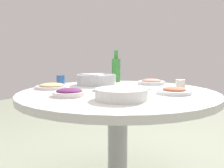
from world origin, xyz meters
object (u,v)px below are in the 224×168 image
soup_bowl (121,94)px  dish_noodles (52,86)px  green_bottle (116,69)px  rice_bowl (96,79)px  tea_cup_near (61,80)px  dish_tofu_braise (174,91)px  dish_eggplant (69,92)px  dish_shrimp (151,82)px  tea_cup_far (180,84)px  round_dining_table (118,106)px

soup_bowl → dish_noodles: 0.63m
green_bottle → rice_bowl: bearing=177.9°
tea_cup_near → rice_bowl: bearing=-57.4°
tea_cup_near → green_bottle: bearing=-30.9°
soup_bowl → dish_tofu_braise: 0.37m
dish_tofu_braise → dish_eggplant: size_ratio=1.08×
dish_shrimp → tea_cup_far: bearing=-115.4°
soup_bowl → dish_tofu_braise: bearing=-24.7°
tea_cup_near → dish_shrimp: bearing=-52.6°
soup_bowl → rice_bowl: bearing=50.7°
soup_bowl → dish_eggplant: soup_bowl is taller
dish_shrimp → green_bottle: 0.34m
rice_bowl → dish_tofu_braise: (-0.07, -0.65, -0.03)m
rice_bowl → tea_cup_far: (0.15, -0.61, -0.01)m
dish_eggplant → rice_bowl: bearing=22.2°
tea_cup_near → dish_noodles: bearing=-148.9°
dish_tofu_braise → green_bottle: bearing=62.9°
tea_cup_far → dish_tofu_braise: bearing=-169.6°
soup_bowl → tea_cup_far: bearing=-11.5°
rice_bowl → green_bottle: (0.26, -0.01, 0.07)m
tea_cup_near → tea_cup_far: tea_cup_near is taller
dish_tofu_braise → dish_eggplant: bearing=132.0°
tea_cup_far → rice_bowl: bearing=104.0°
rice_bowl → round_dining_table: bearing=-119.4°
dish_noodles → dish_eggplant: 0.35m
dish_noodles → dish_tofu_braise: size_ratio=1.07×
dish_shrimp → green_bottle: (-0.03, 0.32, 0.09)m
rice_bowl → tea_cup_near: (-0.15, 0.24, -0.01)m
rice_bowl → dish_shrimp: size_ratio=1.43×
rice_bowl → green_bottle: 0.27m
dish_eggplant → tea_cup_near: tea_cup_near is taller
dish_shrimp → tea_cup_near: size_ratio=2.94×
round_dining_table → tea_cup_far: tea_cup_far is taller
soup_bowl → dish_eggplant: size_ratio=1.44×
dish_tofu_braise → dish_eggplant: dish_eggplant is taller
round_dining_table → tea_cup_far: 0.46m
dish_shrimp → green_bottle: green_bottle is taller
soup_bowl → green_bottle: bearing=36.2°
dish_eggplant → tea_cup_near: 0.55m
dish_eggplant → green_bottle: 0.77m
rice_bowl → soup_bowl: bearing=-129.3°
dish_shrimp → dish_tofu_braise: size_ratio=1.03×
round_dining_table → dish_eggplant: size_ratio=6.49×
soup_bowl → tea_cup_near: size_ratio=3.81×
tea_cup_far → dish_noodles: bearing=123.7°
tea_cup_near → dish_tofu_braise: bearing=-84.9°
round_dining_table → soup_bowl: size_ratio=4.51×
dish_shrimp → tea_cup_far: (-0.13, -0.28, 0.01)m
dish_shrimp → dish_eggplant: same height
rice_bowl → tea_cup_near: size_ratio=4.21×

